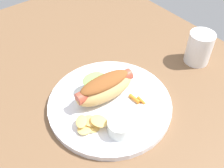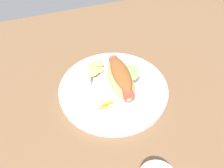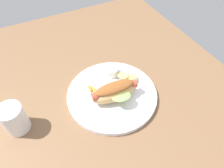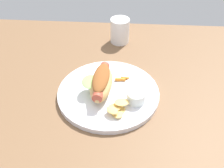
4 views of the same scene
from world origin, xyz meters
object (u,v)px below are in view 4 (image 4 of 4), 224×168
plate (108,93)px  carrot_garnish (122,79)px  knife (130,86)px  chips_pile (117,109)px  sauce_ramekin (136,97)px  fork (135,83)px  hot_dog (101,82)px  drinking_cup (120,31)px

plate → carrot_garnish: bearing=-125.4°
knife → chips_pile: (3.19, 10.27, 0.85)cm
sauce_ramekin → knife: sauce_ramekin is taller
sauce_ramekin → fork: size_ratio=0.35×
hot_dog → fork: bearing=-66.6°
sauce_ramekin → knife: 6.41cm
plate → drinking_cup: 30.34cm
plate → drinking_cup: size_ratio=3.23×
sauce_ramekin → knife: bearing=-72.9°
carrot_garnish → chips_pile: bearing=86.6°
fork → carrot_garnish: 4.44cm
plate → fork: size_ratio=1.97×
knife → carrot_garnish: size_ratio=3.59×
plate → chips_pile: 8.60cm
sauce_ramekin → drinking_cup: drinking_cup is taller
knife → hot_dog: bearing=105.8°
fork → knife: bearing=125.1°
sauce_ramekin → hot_dog: bearing=-20.0°
sauce_ramekin → fork: (0.10, -7.33, -1.40)cm
sauce_ramekin → carrot_garnish: size_ratio=1.22×
plate → chips_pile: bearing=110.9°
sauce_ramekin → chips_pile: (5.03, 4.29, -0.57)cm
hot_dog → chips_pile: bearing=-144.2°
drinking_cup → knife: bearing=98.6°
carrot_garnish → knife: bearing=130.0°
knife → drinking_cup: drinking_cup is taller
sauce_ramekin → fork: sauce_ramekin is taller
sauce_ramekin → plate: bearing=-23.9°
knife → carrot_garnish: bearing=40.1°
plate → chips_pile: chips_pile is taller
plate → hot_dog: hot_dog is taller
carrot_garnish → drinking_cup: bearing=-85.9°
sauce_ramekin → fork: 7.46cm
hot_dog → drinking_cup: drinking_cup is taller
hot_dog → carrot_garnish: hot_dog is taller
sauce_ramekin → chips_pile: sauce_ramekin is taller
knife → carrot_garnish: 3.78cm
plate → chips_pile: (-3.00, 7.86, 1.83)cm
hot_dog → knife: hot_dog is taller
knife → drinking_cup: (4.19, -27.61, 2.82)cm
fork → drinking_cup: bearing=10.0°
hot_dog → drinking_cup: (-4.06, -29.92, -0.30)cm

